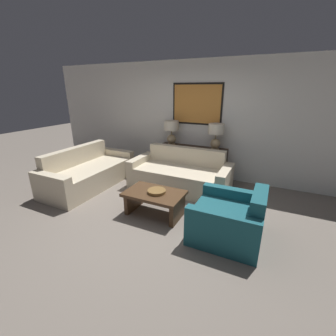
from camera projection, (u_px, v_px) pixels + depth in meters
The scene contains 10 objects.
ground_plane at pixel (147, 219), 3.71m from camera, with size 20.00×20.00×0.00m, color slate.
back_wall at pixel (197, 120), 5.27m from camera, with size 8.24×0.12×2.65m.
console_table at pixel (192, 162), 5.36m from camera, with size 1.61×0.38×0.75m.
table_lamp_left at pixel (171, 130), 5.34m from camera, with size 0.34×0.34×0.57m.
table_lamp_right at pixel (216, 133), 4.90m from camera, with size 0.34×0.34×0.57m.
couch_by_back_wall at pixel (180, 175), 4.79m from camera, with size 2.09×0.92×0.83m.
couch_by_side at pixel (89, 173), 4.92m from camera, with size 0.92×2.09×0.83m.
coffee_table at pixel (155, 199), 3.76m from camera, with size 0.97×0.62×0.41m.
decorative_bowl at pixel (157, 191), 3.69m from camera, with size 0.30×0.30×0.05m.
armchair_near_back_wall at pixel (229, 220), 3.18m from camera, with size 0.95×0.94×0.77m.
Camera 1 is at (1.70, -2.75, 2.03)m, focal length 24.00 mm.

